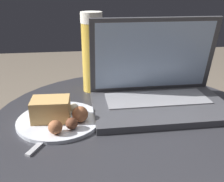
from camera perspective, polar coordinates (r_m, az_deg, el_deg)
The scene contains 5 objects.
table at distance 0.77m, azimuth 3.65°, elevation -15.71°, with size 0.72×0.72×0.53m.
laptop at distance 0.75m, azimuth 9.93°, elevation 0.49°, with size 0.37×0.23×0.24m.
beer_glass at distance 0.83m, azimuth -4.31°, elevation 8.31°, with size 0.07×0.07×0.25m.
snack_plate at distance 0.66m, azimuth -11.71°, elevation -5.36°, with size 0.21×0.21×0.06m.
fork at distance 0.64m, azimuth -12.32°, elevation -8.38°, with size 0.10×0.17×0.00m.
Camera 1 is at (-0.13, -0.59, 0.85)m, focal length 42.00 mm.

